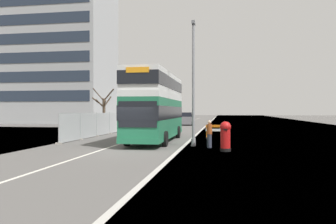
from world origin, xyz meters
name	(u,v)px	position (x,y,z in m)	size (l,w,h in m)	color
ground	(138,153)	(0.60, 0.08, -0.05)	(140.00, 280.00, 0.10)	#565451
double_decker_bus	(156,106)	(0.33, 6.50, 2.66)	(2.84, 11.37, 5.00)	#1E6B47
lamppost_foreground	(193,87)	(3.38, 3.58, 3.80)	(0.29, 0.70, 8.05)	gray
red_pillar_postbox	(225,135)	(5.40, 1.17, 0.93)	(0.62, 0.62, 1.69)	black
roadworks_barrier	(216,130)	(4.70, 9.77, 0.70)	(1.71, 0.57, 1.11)	orange
construction_site_fence	(96,125)	(-5.76, 10.01, 1.02)	(0.44, 13.80, 2.13)	#A8AAAD
car_oncoming_near	(158,121)	(-3.02, 24.46, 0.96)	(1.99, 4.19, 2.03)	gray
car_receding_mid	(187,119)	(-0.34, 33.53, 0.94)	(2.06, 4.15, 1.98)	slate
bare_tree_far_verge_near	(104,108)	(-10.99, 25.82, 2.63)	(3.56, 2.67, 5.37)	#4C3D2D
pedestrian_at_kerb	(209,134)	(4.43, 2.81, 0.85)	(0.34, 0.34, 1.69)	#2D3342
backdrop_office_block	(53,53)	(-26.41, 40.52, 13.04)	(21.31, 13.31, 26.08)	#9EA0A3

